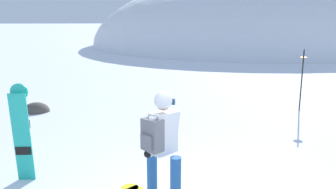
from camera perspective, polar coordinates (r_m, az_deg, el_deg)
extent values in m
ellipsoid|color=white|center=(35.30, 13.93, 7.85)|extent=(30.94, 27.84, 12.83)
cylinder|color=yellow|center=(5.78, -6.30, -15.02)|extent=(0.28, 0.28, 0.02)
cylinder|color=#235699|center=(5.22, -2.63, -12.95)|extent=(0.15, 0.15, 0.82)
cylinder|color=#235699|center=(4.91, 1.25, -14.68)|extent=(0.15, 0.15, 0.82)
cube|color=silver|center=(4.79, -0.78, -6.28)|extent=(0.42, 0.40, 0.58)
cylinder|color=silver|center=(4.65, -2.84, -6.92)|extent=(0.19, 0.20, 0.57)
cylinder|color=silver|center=(4.95, 1.15, -5.67)|extent=(0.19, 0.20, 0.57)
sphere|color=black|center=(4.75, -3.31, -9.70)|extent=(0.11, 0.11, 0.11)
sphere|color=black|center=(5.07, 0.97, -8.21)|extent=(0.11, 0.11, 0.11)
cube|color=slate|center=(4.66, -2.56, -6.60)|extent=(0.32, 0.33, 0.44)
cube|color=slate|center=(4.62, -3.48, -7.82)|extent=(0.18, 0.19, 0.20)
sphere|color=#9E7051|center=(4.67, -0.79, -1.34)|extent=(0.21, 0.21, 0.21)
sphere|color=silver|center=(4.67, -0.79, -0.99)|extent=(0.25, 0.25, 0.25)
cube|color=navy|center=(4.76, 0.33, -1.08)|extent=(0.14, 0.15, 0.08)
cube|color=#23B7A3|center=(6.18, -22.83, -6.61)|extent=(0.28, 0.15, 1.52)
cylinder|color=#23B7A3|center=(6.04, -23.24, 0.40)|extent=(0.28, 0.05, 0.28)
cube|color=black|center=(6.14, -22.91, -4.57)|extent=(0.25, 0.08, 0.15)
cube|color=black|center=(6.28, -22.56, -8.42)|extent=(0.25, 0.08, 0.15)
cylinder|color=black|center=(10.74, 21.06, 2.03)|extent=(0.04, 0.04, 1.74)
cylinder|color=orange|center=(10.65, 21.35, 5.69)|extent=(0.20, 0.20, 0.02)
cone|color=black|center=(10.63, 21.45, 6.87)|extent=(0.04, 0.04, 0.08)
ellipsoid|color=#4C4742|center=(10.80, -20.80, -2.64)|extent=(0.77, 0.66, 0.54)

